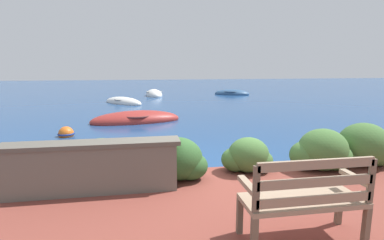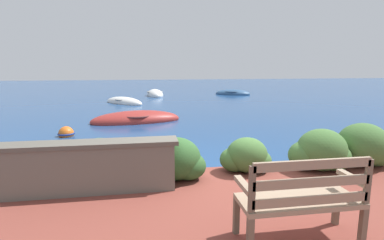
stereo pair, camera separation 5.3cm
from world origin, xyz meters
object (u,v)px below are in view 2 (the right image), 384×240
Objects in this scene: rowboat_nearest at (136,120)px; rowboat_outer at (233,94)px; park_bench at (302,198)px; mooring_buoy at (66,134)px; rowboat_mid at (124,102)px; rowboat_far at (155,95)px.

rowboat_nearest is 11.64m from rowboat_outer.
park_bench reaches higher than mooring_buoy.
rowboat_mid is 4.22m from rowboat_far.
rowboat_nearest is at bearing -12.76° from rowboat_far.
rowboat_nearest reaches higher than mooring_buoy.
rowboat_mid is (-0.75, 5.59, -0.01)m from rowboat_nearest.
mooring_buoy is (-3.03, -11.39, 0.01)m from rowboat_far.
rowboat_mid is at bearing 57.02° from rowboat_outer.
park_bench is at bearing 103.37° from rowboat_outer.
park_bench is at bearing 92.25° from rowboat_nearest.
rowboat_nearest is 1.45× the size of rowboat_far.
rowboat_mid is at bearing -92.36° from rowboat_nearest.
rowboat_nearest is 2.79m from mooring_buoy.
rowboat_far reaches higher than mooring_buoy.
mooring_buoy is at bearing 35.64° from rowboat_nearest.
park_bench is 17.73m from rowboat_far.
rowboat_far is 11.78m from mooring_buoy.
mooring_buoy is at bearing 81.98° from rowboat_outer.
park_bench reaches higher than rowboat_mid.
rowboat_nearest is (-1.80, 8.30, -0.64)m from park_bench.
rowboat_far is (-0.72, 17.70, -0.63)m from park_bench.
rowboat_nearest is 9.46m from rowboat_far.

